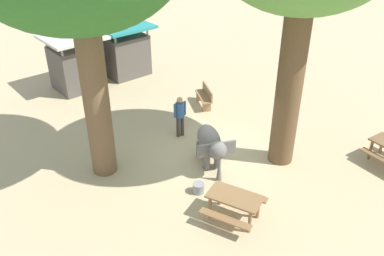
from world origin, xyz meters
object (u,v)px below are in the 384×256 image
(person_handler, at_px, (180,114))
(market_stall_teal, at_px, (124,52))
(elephant, at_px, (211,144))
(wooden_bench, at_px, (205,96))
(feed_bucket, at_px, (199,188))
(picnic_table_near, at_px, (234,201))
(market_stall_white, at_px, (76,65))

(person_handler, height_order, market_stall_teal, market_stall_teal)
(elephant, height_order, wooden_bench, elephant)
(wooden_bench, distance_m, market_stall_teal, 5.37)
(wooden_bench, distance_m, feed_bucket, 5.86)
(person_handler, xyz_separation_m, picnic_table_near, (-1.67, -4.46, -0.36))
(person_handler, height_order, wooden_bench, person_handler)
(wooden_bench, xyz_separation_m, picnic_table_near, (-4.05, -5.70, 0.12))
(wooden_bench, bearing_deg, market_stall_white, 58.45)
(market_stall_white, bearing_deg, feed_bucket, -94.92)
(picnic_table_near, height_order, feed_bucket, picnic_table_near)
(market_stall_teal, xyz_separation_m, feed_bucket, (-3.42, -9.50, -0.98))
(person_handler, distance_m, market_stall_teal, 6.75)
(market_stall_white, bearing_deg, wooden_bench, -58.41)
(feed_bucket, bearing_deg, market_stall_white, 85.08)
(picnic_table_near, height_order, market_stall_white, market_stall_white)
(person_handler, bearing_deg, picnic_table_near, -10.71)
(elephant, relative_size, market_stall_teal, 0.74)
(wooden_bench, height_order, market_stall_teal, market_stall_teal)
(elephant, height_order, picnic_table_near, elephant)
(picnic_table_near, relative_size, feed_bucket, 5.35)
(wooden_bench, height_order, market_stall_white, market_stall_white)
(person_handler, bearing_deg, market_stall_teal, 174.98)
(feed_bucket, bearing_deg, person_handler, 60.38)
(person_handler, bearing_deg, elephant, -1.33)
(person_handler, xyz_separation_m, feed_bucket, (-1.69, -2.97, -0.79))
(person_handler, relative_size, wooden_bench, 1.13)
(market_stall_white, xyz_separation_m, market_stall_teal, (2.60, 0.00, 0.00))
(person_handler, distance_m, picnic_table_near, 4.78)
(wooden_bench, xyz_separation_m, market_stall_teal, (-0.65, 5.29, 0.67))
(person_handler, relative_size, picnic_table_near, 0.84)
(market_stall_white, distance_m, market_stall_teal, 2.60)
(wooden_bench, bearing_deg, picnic_table_near, 171.46)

